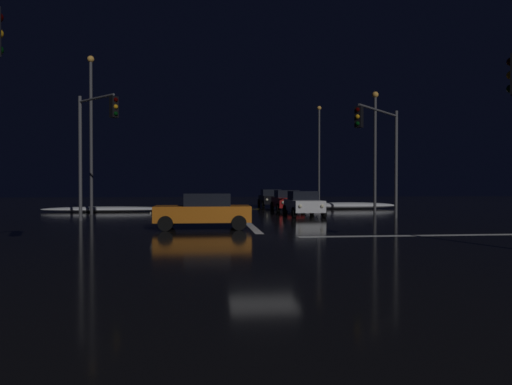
# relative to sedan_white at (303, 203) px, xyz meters

# --- Properties ---
(ground) EXTENTS (120.00, 120.00, 0.10)m
(ground) POSITION_rel_sedan_white_xyz_m (-3.93, -11.38, -0.85)
(ground) COLOR black
(stop_line_north) EXTENTS (0.35, 14.60, 0.01)m
(stop_line_north) POSITION_rel_sedan_white_xyz_m (-3.93, -2.87, -0.80)
(stop_line_north) COLOR white
(stop_line_north) RESTS_ON ground
(centre_line_ns) EXTENTS (22.00, 0.15, 0.01)m
(centre_line_ns) POSITION_rel_sedan_white_xyz_m (-3.93, 8.73, -0.80)
(centre_line_ns) COLOR yellow
(centre_line_ns) RESTS_ON ground
(crosswalk_bar_east) EXTENTS (14.60, 0.40, 0.01)m
(crosswalk_bar_east) POSITION_rel_sedan_white_xyz_m (4.68, -11.38, -0.80)
(crosswalk_bar_east) COLOR white
(crosswalk_bar_east) RESTS_ON ground
(snow_bank_left_curb) EXTENTS (9.43, 1.50, 0.38)m
(snow_bank_left_curb) POSITION_rel_sedan_white_xyz_m (-13.24, 6.15, -0.61)
(snow_bank_left_curb) COLOR white
(snow_bank_left_curb) RESTS_ON ground
(snow_bank_right_curb) EXTENTS (8.31, 1.50, 0.54)m
(snow_bank_right_curb) POSITION_rel_sedan_white_xyz_m (5.38, 8.26, -0.53)
(snow_bank_right_curb) COLOR white
(snow_bank_right_curb) RESTS_ON ground
(sedan_white) EXTENTS (2.02, 4.33, 1.57)m
(sedan_white) POSITION_rel_sedan_white_xyz_m (0.00, 0.00, 0.00)
(sedan_white) COLOR silver
(sedan_white) RESTS_ON ground
(sedan_red) EXTENTS (2.02, 4.33, 1.57)m
(sedan_red) POSITION_rel_sedan_white_xyz_m (-0.04, 5.68, 0.00)
(sedan_red) COLOR maroon
(sedan_red) RESTS_ON ground
(sedan_black) EXTENTS (2.02, 4.33, 1.57)m
(sedan_black) POSITION_rel_sedan_white_xyz_m (-0.32, 12.25, 0.00)
(sedan_black) COLOR black
(sedan_black) RESTS_ON ground
(sedan_orange_crossing) EXTENTS (4.33, 2.02, 1.57)m
(sedan_orange_crossing) POSITION_rel_sedan_white_xyz_m (-6.16, -7.73, 0.00)
(sedan_orange_crossing) COLOR #C66014
(sedan_orange_crossing) RESTS_ON ground
(traffic_signal_ne) EXTENTS (3.73, 3.73, 6.28)m
(traffic_signal_ne) POSITION_rel_sedan_white_xyz_m (3.52, -3.93, 3.57)
(traffic_signal_ne) COLOR #4C4C51
(traffic_signal_ne) RESTS_ON ground
(traffic_signal_nw) EXTENTS (2.55, 2.55, 6.75)m
(traffic_signal_nw) POSITION_rel_sedan_white_xyz_m (-11.93, -3.38, 3.78)
(traffic_signal_nw) COLOR #4C4C51
(traffic_signal_nw) RESTS_ON ground
(streetlamp_right_near) EXTENTS (0.44, 0.44, 8.48)m
(streetlamp_right_near) POSITION_rel_sedan_white_xyz_m (5.68, 2.73, 4.12)
(streetlamp_right_near) COLOR #424247
(streetlamp_right_near) RESTS_ON ground
(streetlamp_left_near) EXTENTS (0.44, 0.44, 10.38)m
(streetlamp_left_near) POSITION_rel_sedan_white_xyz_m (-13.54, 2.73, 5.10)
(streetlamp_left_near) COLOR #424247
(streetlamp_left_near) RESTS_ON ground
(streetlamp_right_far) EXTENTS (0.44, 0.44, 10.26)m
(streetlamp_right_far) POSITION_rel_sedan_white_xyz_m (5.68, 18.73, 5.04)
(streetlamp_right_far) COLOR #424247
(streetlamp_right_far) RESTS_ON ground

